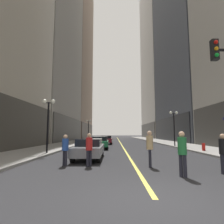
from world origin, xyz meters
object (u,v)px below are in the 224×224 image
(street_lamp_left_near, at_px, (48,114))
(fire_hydrant_right, at_px, (204,148))
(car_grey, at_px, (89,148))
(pedestrian_in_blue_hoodie, at_px, (65,148))
(pedestrian_in_red_jacket, at_px, (89,147))
(street_lamp_right_mid, at_px, (174,121))
(car_green, at_px, (100,142))
(pedestrian_in_tan_trench, at_px, (150,146))
(pedestrian_in_black_coat, at_px, (223,150))
(street_lamp_left_far, at_px, (88,126))
(pedestrian_in_green_parka, at_px, (182,150))
(car_maroon, at_px, (106,139))

(street_lamp_left_near, height_order, fire_hydrant_right, street_lamp_left_near)
(car_grey, relative_size, pedestrian_in_blue_hoodie, 2.82)
(pedestrian_in_red_jacket, bearing_deg, street_lamp_right_mid, 56.83)
(pedestrian_in_red_jacket, relative_size, pedestrian_in_blue_hoodie, 1.05)
(car_green, distance_m, pedestrian_in_tan_trench, 11.69)
(pedestrian_in_black_coat, height_order, street_lamp_right_mid, street_lamp_right_mid)
(pedestrian_in_blue_hoodie, bearing_deg, car_grey, 70.32)
(pedestrian_in_black_coat, bearing_deg, pedestrian_in_tan_trench, 151.99)
(fire_hydrant_right, bearing_deg, pedestrian_in_blue_hoodie, -146.90)
(car_grey, distance_m, street_lamp_left_far, 25.87)
(car_grey, xyz_separation_m, pedestrian_in_green_parka, (4.35, -5.04, 0.32))
(pedestrian_in_black_coat, height_order, fire_hydrant_right, pedestrian_in_black_coat)
(pedestrian_in_blue_hoodie, distance_m, fire_hydrant_right, 12.61)
(fire_hydrant_right, bearing_deg, street_lamp_left_far, 122.10)
(pedestrian_in_blue_hoodie, height_order, fire_hydrant_right, pedestrian_in_blue_hoodie)
(car_maroon, height_order, fire_hydrant_right, car_maroon)
(pedestrian_in_green_parka, height_order, street_lamp_right_mid, street_lamp_right_mid)
(pedestrian_in_red_jacket, relative_size, street_lamp_left_near, 0.38)
(pedestrian_in_red_jacket, xyz_separation_m, pedestrian_in_green_parka, (3.99, -2.23, 0.05))
(car_green, height_order, pedestrian_in_green_parka, pedestrian_in_green_parka)
(pedestrian_in_black_coat, bearing_deg, fire_hydrant_right, 69.14)
(pedestrian_in_blue_hoodie, bearing_deg, car_maroon, 86.01)
(fire_hydrant_right, bearing_deg, car_maroon, 126.77)
(car_green, relative_size, car_maroon, 0.96)
(pedestrian_in_black_coat, xyz_separation_m, street_lamp_left_near, (-9.96, 6.73, 2.28))
(pedestrian_in_blue_hoodie, bearing_deg, pedestrian_in_red_jacket, -8.59)
(car_grey, distance_m, pedestrian_in_black_coat, 7.72)
(street_lamp_right_mid, bearing_deg, car_grey, -130.71)
(car_maroon, xyz_separation_m, street_lamp_left_far, (-4.08, 8.87, 2.54))
(car_green, bearing_deg, street_lamp_left_near, -122.16)
(car_grey, distance_m, pedestrian_in_red_jacket, 2.84)
(pedestrian_in_tan_trench, xyz_separation_m, street_lamp_right_mid, (5.66, 13.58, 2.19))
(car_grey, xyz_separation_m, pedestrian_in_black_coat, (6.29, -4.48, 0.25))
(car_green, bearing_deg, pedestrian_in_blue_hoodie, -95.26)
(street_lamp_left_near, bearing_deg, car_maroon, 74.11)
(pedestrian_in_tan_trench, height_order, pedestrian_in_black_coat, pedestrian_in_tan_trench)
(car_green, height_order, pedestrian_in_tan_trench, pedestrian_in_tan_trench)
(car_maroon, distance_m, street_lamp_left_near, 15.13)
(pedestrian_in_black_coat, height_order, street_lamp_left_near, street_lamp_left_near)
(fire_hydrant_right, bearing_deg, pedestrian_in_red_jacket, -142.61)
(pedestrian_in_green_parka, relative_size, pedestrian_in_blue_hoodie, 1.09)
(street_lamp_left_near, height_order, street_lamp_right_mid, same)
(car_maroon, bearing_deg, car_green, -92.35)
(pedestrian_in_green_parka, xyz_separation_m, pedestrian_in_blue_hoodie, (-5.28, 2.43, -0.10))
(car_grey, relative_size, pedestrian_in_red_jacket, 2.69)
(pedestrian_in_red_jacket, height_order, pedestrian_in_blue_hoodie, pedestrian_in_red_jacket)
(car_grey, bearing_deg, pedestrian_in_blue_hoodie, -109.68)
(pedestrian_in_black_coat, bearing_deg, pedestrian_in_green_parka, -163.94)
(pedestrian_in_blue_hoodie, bearing_deg, pedestrian_in_tan_trench, -4.77)
(fire_hydrant_right, bearing_deg, street_lamp_right_mid, 94.52)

